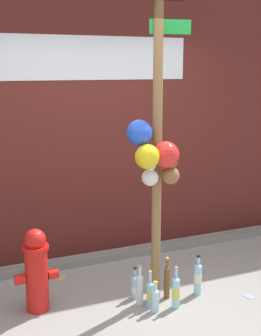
# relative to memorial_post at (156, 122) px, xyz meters

# --- Properties ---
(ground_plane) EXTENTS (14.00, 14.00, 0.00)m
(ground_plane) POSITION_rel_memorial_post_xyz_m (-0.10, -0.22, -1.66)
(ground_plane) COLOR gray
(building_wall) EXTENTS (10.00, 0.21, 3.86)m
(building_wall) POSITION_rel_memorial_post_xyz_m (-0.10, 1.43, 0.27)
(building_wall) COLOR #561E19
(building_wall) RESTS_ON ground_plane
(curb_strip) EXTENTS (8.00, 0.12, 0.08)m
(curb_strip) POSITION_rel_memorial_post_xyz_m (-0.10, 1.04, -1.62)
(curb_strip) COLOR slate
(curb_strip) RESTS_ON ground_plane
(memorial_post) EXTENTS (0.58, 0.32, 3.01)m
(memorial_post) POSITION_rel_memorial_post_xyz_m (0.00, 0.00, 0.00)
(memorial_post) COLOR olive
(memorial_post) RESTS_ON ground_plane
(fire_hydrant) EXTENTS (0.38, 0.23, 0.75)m
(fire_hydrant) POSITION_rel_memorial_post_xyz_m (-1.01, 0.27, -1.28)
(fire_hydrant) COLOR red
(fire_hydrant) RESTS_ON ground_plane
(bottle_0) EXTENTS (0.07, 0.07, 0.39)m
(bottle_0) POSITION_rel_memorial_post_xyz_m (0.13, -0.18, -1.50)
(bottle_0) COLOR #93CCE0
(bottle_0) RESTS_ON ground_plane
(bottle_1) EXTENTS (0.06, 0.06, 0.40)m
(bottle_1) POSITION_rel_memorial_post_xyz_m (0.14, 0.01, -1.49)
(bottle_1) COLOR brown
(bottle_1) RESTS_ON ground_plane
(bottle_2) EXTENTS (0.06, 0.06, 0.35)m
(bottle_2) POSITION_rel_memorial_post_xyz_m (-0.08, -0.08, -1.53)
(bottle_2) COLOR #93CCE0
(bottle_2) RESTS_ON ground_plane
(bottle_3) EXTENTS (0.06, 0.06, 0.38)m
(bottle_3) POSITION_rel_memorial_post_xyz_m (-0.14, 0.00, -1.50)
(bottle_3) COLOR silver
(bottle_3) RESTS_ON ground_plane
(bottle_4) EXTENTS (0.07, 0.07, 0.30)m
(bottle_4) POSITION_rel_memorial_post_xyz_m (-0.13, 0.13, -1.54)
(bottle_4) COLOR #93CCE0
(bottle_4) RESTS_ON ground_plane
(bottle_5) EXTENTS (0.07, 0.07, 0.39)m
(bottle_5) POSITION_rel_memorial_post_xyz_m (0.44, -0.04, -1.49)
(bottle_5) COLOR #93CCE0
(bottle_5) RESTS_ON ground_plane
(bottle_6) EXTENTS (0.07, 0.07, 0.28)m
(bottle_6) POSITION_rel_memorial_post_xyz_m (-0.07, -0.17, -1.54)
(bottle_6) COLOR #B2DBEA
(bottle_6) RESTS_ON ground_plane
(litter_0) EXTENTS (0.09, 0.11, 0.01)m
(litter_0) POSITION_rel_memorial_post_xyz_m (0.86, -0.28, -1.65)
(litter_0) COLOR #8C99B2
(litter_0) RESTS_ON ground_plane
(litter_1) EXTENTS (0.15, 0.15, 0.01)m
(litter_1) POSITION_rel_memorial_post_xyz_m (-0.66, 0.80, -1.65)
(litter_1) COLOR tan
(litter_1) RESTS_ON ground_plane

